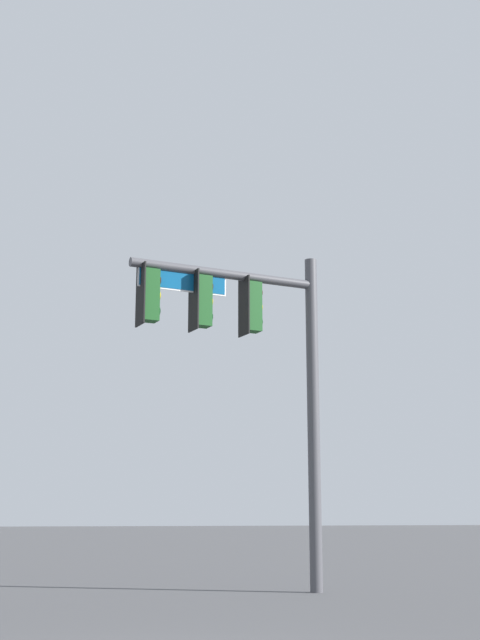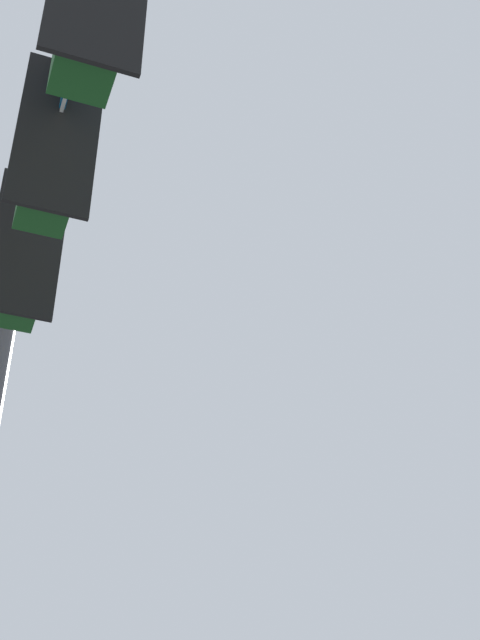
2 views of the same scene
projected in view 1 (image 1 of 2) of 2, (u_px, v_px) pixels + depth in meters
The scene contains 1 object.
signal_pole_near at pixel (255, 350), 19.28m from camera, with size 4.47×0.55×7.32m.
Camera 1 is at (3.14, 8.45, 1.50)m, focal length 50.00 mm.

